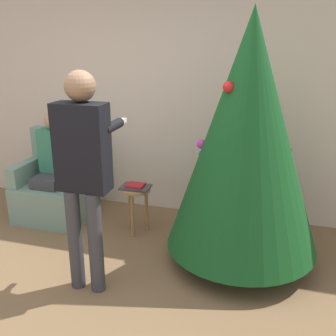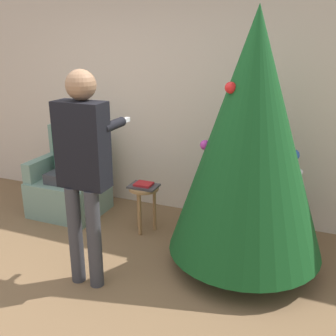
{
  "view_description": "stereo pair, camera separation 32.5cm",
  "coord_description": "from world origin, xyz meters",
  "px_view_note": "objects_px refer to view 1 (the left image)",
  "views": [
    {
      "loc": [
        1.57,
        -2.13,
        2.05
      ],
      "look_at": [
        0.71,
        0.83,
        1.01
      ],
      "focal_mm": 42.0,
      "sensor_mm": 36.0,
      "label": 1
    },
    {
      "loc": [
        1.88,
        -2.02,
        2.05
      ],
      "look_at": [
        0.71,
        0.83,
        1.01
      ],
      "focal_mm": 42.0,
      "sensor_mm": 36.0,
      "label": 2
    }
  ],
  "objects_px": {
    "armchair": "(57,188)",
    "person_standing": "(83,164)",
    "christmas_tree": "(247,135)",
    "person_seated": "(53,162)",
    "side_stool": "(136,198)"
  },
  "relations": [
    {
      "from": "armchair",
      "to": "person_standing",
      "type": "distance_m",
      "value": 1.69
    },
    {
      "from": "christmas_tree",
      "to": "person_seated",
      "type": "bearing_deg",
      "value": 170.44
    },
    {
      "from": "side_stool",
      "to": "armchair",
      "type": "bearing_deg",
      "value": 172.65
    },
    {
      "from": "side_stool",
      "to": "christmas_tree",
      "type": "bearing_deg",
      "value": -13.05
    },
    {
      "from": "person_seated",
      "to": "christmas_tree",
      "type": "bearing_deg",
      "value": -9.56
    },
    {
      "from": "person_standing",
      "to": "side_stool",
      "type": "xyz_separation_m",
      "value": [
        0.04,
        1.01,
        -0.69
      ]
    },
    {
      "from": "christmas_tree",
      "to": "person_seated",
      "type": "height_order",
      "value": "christmas_tree"
    },
    {
      "from": "person_seated",
      "to": "side_stool",
      "type": "relative_size",
      "value": 2.42
    },
    {
      "from": "christmas_tree",
      "to": "armchair",
      "type": "height_order",
      "value": "christmas_tree"
    },
    {
      "from": "person_standing",
      "to": "side_stool",
      "type": "height_order",
      "value": "person_standing"
    },
    {
      "from": "christmas_tree",
      "to": "side_stool",
      "type": "relative_size",
      "value": 4.45
    },
    {
      "from": "christmas_tree",
      "to": "side_stool",
      "type": "xyz_separation_m",
      "value": [
        -1.15,
        0.27,
        -0.83
      ]
    },
    {
      "from": "christmas_tree",
      "to": "person_standing",
      "type": "distance_m",
      "value": 1.41
    },
    {
      "from": "person_standing",
      "to": "side_stool",
      "type": "distance_m",
      "value": 1.22
    },
    {
      "from": "person_seated",
      "to": "person_standing",
      "type": "xyz_separation_m",
      "value": [
        1.0,
        -1.11,
        0.41
      ]
    }
  ]
}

